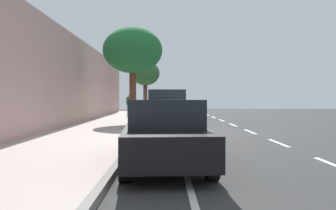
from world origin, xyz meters
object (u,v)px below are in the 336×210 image
(parked_pickup_grey_second, at_px, (167,111))
(pedestrian_on_phone, at_px, (129,104))
(bicycle_at_curb, at_px, (156,115))
(street_tree_mid_block, at_px, (133,51))
(parked_sedan_tan_nearest, at_px, (164,106))
(parked_sedan_black_mid, at_px, (164,134))
(cyclist_with_backpack, at_px, (153,106))
(street_tree_near_cyclist, at_px, (145,74))

(parked_pickup_grey_second, bearing_deg, pedestrian_on_phone, -74.74)
(bicycle_at_curb, relative_size, street_tree_mid_block, 0.32)
(parked_sedan_tan_nearest, distance_m, parked_pickup_grey_second, 16.88)
(parked_pickup_grey_second, height_order, parked_sedan_black_mid, parked_pickup_grey_second)
(cyclist_with_backpack, relative_size, street_tree_mid_block, 0.31)
(street_tree_near_cyclist, bearing_deg, parked_pickup_grey_second, 96.75)
(cyclist_with_backpack, relative_size, street_tree_near_cyclist, 0.34)
(bicycle_at_curb, xyz_separation_m, cyclist_with_backpack, (0.22, -0.46, 0.64))
(bicycle_at_curb, height_order, street_tree_near_cyclist, street_tree_near_cyclist)
(parked_sedan_tan_nearest, height_order, street_tree_mid_block, street_tree_mid_block)
(parked_pickup_grey_second, distance_m, parked_sedan_black_mid, 10.04)
(parked_sedan_tan_nearest, height_order, parked_sedan_black_mid, same)
(cyclist_with_backpack, bearing_deg, parked_sedan_black_mid, 92.73)
(parked_sedan_black_mid, relative_size, street_tree_near_cyclist, 0.91)
(street_tree_near_cyclist, relative_size, street_tree_mid_block, 0.89)
(parked_sedan_tan_nearest, distance_m, cyclist_with_backpack, 10.40)
(street_tree_near_cyclist, bearing_deg, parked_sedan_black_mid, 94.03)
(street_tree_near_cyclist, relative_size, pedestrian_on_phone, 2.92)
(parked_pickup_grey_second, distance_m, cyclist_with_backpack, 6.57)
(street_tree_near_cyclist, distance_m, street_tree_mid_block, 13.48)
(parked_sedan_black_mid, height_order, street_tree_near_cyclist, street_tree_near_cyclist)
(parked_sedan_black_mid, distance_m, pedestrian_on_phone, 21.00)
(street_tree_near_cyclist, bearing_deg, cyclist_with_backpack, 96.17)
(pedestrian_on_phone, bearing_deg, street_tree_mid_block, 97.24)
(parked_pickup_grey_second, xyz_separation_m, pedestrian_on_phone, (2.94, -10.76, 0.21))
(parked_pickup_grey_second, height_order, bicycle_at_curb, parked_pickup_grey_second)
(pedestrian_on_phone, bearing_deg, street_tree_near_cyclist, -99.72)
(parked_sedan_black_mid, distance_m, cyclist_with_backpack, 16.57)
(bicycle_at_curb, height_order, pedestrian_on_phone, pedestrian_on_phone)
(parked_sedan_tan_nearest, height_order, parked_pickup_grey_second, parked_pickup_grey_second)
(street_tree_near_cyclist, bearing_deg, pedestrian_on_phone, 80.28)
(parked_sedan_tan_nearest, distance_m, pedestrian_on_phone, 6.73)
(parked_sedan_black_mid, xyz_separation_m, street_tree_near_cyclist, (1.87, -26.54, 3.11))
(street_tree_mid_block, bearing_deg, pedestrian_on_phone, -82.76)
(parked_sedan_tan_nearest, xyz_separation_m, pedestrian_on_phone, (2.78, 6.11, 0.36))
(bicycle_at_curb, xyz_separation_m, pedestrian_on_phone, (2.29, -4.71, 0.72))
(parked_sedan_tan_nearest, xyz_separation_m, street_tree_near_cyclist, (1.80, 0.38, 3.11))
(parked_sedan_tan_nearest, xyz_separation_m, street_tree_mid_block, (1.80, 13.85, 3.54))
(parked_sedan_black_mid, xyz_separation_m, bicycle_at_curb, (0.56, -16.09, -0.36))
(parked_pickup_grey_second, relative_size, street_tree_near_cyclist, 1.08)
(parked_sedan_black_mid, height_order, bicycle_at_curb, parked_sedan_black_mid)
(parked_sedan_tan_nearest, height_order, pedestrian_on_phone, pedestrian_on_phone)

